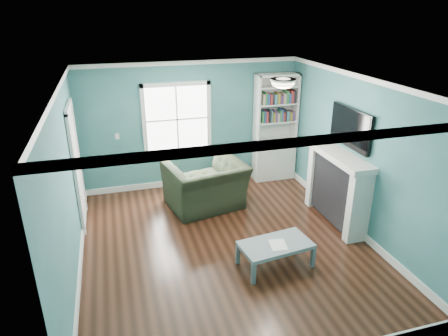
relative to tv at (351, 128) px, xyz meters
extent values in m
plane|color=black|center=(-2.20, -0.20, -1.72)|extent=(5.00, 5.00, 0.00)
plane|color=#2D6765|center=(-2.20, 2.30, -0.43)|extent=(4.50, 0.00, 4.50)
plane|color=#2D6765|center=(-2.20, -2.70, -0.43)|extent=(4.50, 0.00, 4.50)
plane|color=#2D6765|center=(-4.45, -0.20, -0.43)|extent=(0.00, 5.00, 5.00)
plane|color=#2D6765|center=(0.05, -0.20, -0.43)|extent=(0.00, 5.00, 5.00)
plane|color=white|center=(-2.20, -0.20, 0.88)|extent=(5.00, 5.00, 0.00)
cube|color=white|center=(-2.20, 2.28, -1.66)|extent=(4.50, 0.03, 0.12)
cube|color=white|center=(-4.44, -0.20, -1.66)|extent=(0.03, 5.00, 0.12)
cube|color=white|center=(0.03, -0.20, -1.66)|extent=(0.03, 5.00, 0.12)
cube|color=white|center=(-2.20, 2.28, 0.84)|extent=(4.50, 0.04, 0.08)
cube|color=white|center=(-2.20, -2.68, 0.84)|extent=(4.50, 0.04, 0.08)
cube|color=white|center=(-4.43, -0.20, 0.84)|extent=(0.04, 5.00, 0.08)
cube|color=white|center=(0.03, -0.20, 0.84)|extent=(0.04, 5.00, 0.08)
cube|color=white|center=(-2.50, 2.29, -0.27)|extent=(1.24, 0.01, 1.34)
cube|color=white|center=(-3.16, 2.28, -0.27)|extent=(0.08, 0.06, 1.50)
cube|color=white|center=(-1.84, 2.28, -0.27)|extent=(0.08, 0.06, 1.50)
cube|color=white|center=(-2.50, 2.28, -0.98)|extent=(1.40, 0.06, 0.08)
cube|color=white|center=(-2.50, 2.28, 0.44)|extent=(1.40, 0.06, 0.08)
cube|color=white|center=(-2.50, 2.28, -0.27)|extent=(1.24, 0.03, 0.03)
cube|color=white|center=(-2.50, 2.28, -0.27)|extent=(0.03, 0.03, 1.34)
cube|color=silver|center=(-0.43, 2.10, -1.27)|extent=(0.90, 0.35, 0.90)
cube|color=silver|center=(-0.86, 2.10, -0.12)|extent=(0.04, 0.35, 1.40)
cube|color=silver|center=(0.00, 2.10, -0.12)|extent=(0.04, 0.35, 1.40)
cube|color=silver|center=(-0.43, 2.26, -0.12)|extent=(0.90, 0.02, 1.40)
cube|color=silver|center=(-0.43, 2.10, 0.55)|extent=(0.90, 0.35, 0.04)
cube|color=silver|center=(-0.43, 2.10, -0.80)|extent=(0.84, 0.33, 0.03)
cube|color=silver|center=(-0.43, 2.10, -0.42)|extent=(0.84, 0.33, 0.03)
cube|color=silver|center=(-0.43, 2.10, -0.04)|extent=(0.84, 0.33, 0.03)
cube|color=silver|center=(-0.43, 2.10, 0.32)|extent=(0.84, 0.33, 0.03)
cube|color=#33723F|center=(-0.43, 2.08, -0.30)|extent=(0.70, 0.25, 0.22)
cube|color=#264C8C|center=(-0.43, 2.08, 0.08)|extent=(0.70, 0.25, 0.22)
cylinder|color=beige|center=(-0.43, 2.05, 0.46)|extent=(0.26, 0.06, 0.26)
cube|color=black|center=(-0.11, 0.00, -1.12)|extent=(0.30, 1.20, 1.10)
cube|color=black|center=(-0.13, 0.00, -1.32)|extent=(0.22, 0.65, 0.70)
cube|color=silver|center=(-0.13, -0.67, -1.12)|extent=(0.36, 0.16, 1.20)
cube|color=silver|center=(-0.13, 0.67, -1.12)|extent=(0.36, 0.16, 1.20)
cube|color=silver|center=(-0.15, 0.00, -0.47)|extent=(0.44, 1.58, 0.10)
cube|color=black|center=(0.00, 0.00, 0.00)|extent=(0.06, 1.10, 0.65)
cube|color=silver|center=(-4.43, 1.20, -0.70)|extent=(0.04, 0.80, 2.05)
cube|color=white|center=(-4.42, 0.75, -0.70)|extent=(0.05, 0.08, 2.13)
cube|color=white|center=(-4.42, 1.65, -0.70)|extent=(0.05, 0.08, 2.13)
cube|color=white|center=(-4.42, 1.20, 0.36)|extent=(0.05, 0.98, 0.08)
sphere|color=#BF8C3F|center=(-4.37, 1.50, -0.77)|extent=(0.07, 0.07, 0.07)
ellipsoid|color=white|center=(-1.30, -0.10, 0.82)|extent=(0.34, 0.34, 0.15)
cylinder|color=white|center=(-1.30, -0.10, 0.86)|extent=(0.38, 0.38, 0.03)
cube|color=white|center=(-3.70, 2.28, -0.52)|extent=(0.08, 0.01, 0.12)
imported|color=black|center=(-2.20, 1.15, -1.12)|extent=(1.53, 1.15, 1.20)
cube|color=#535D64|center=(-2.11, -1.25, -1.56)|extent=(0.06, 0.06, 0.32)
cube|color=#535D64|center=(-1.14, -1.13, -1.56)|extent=(0.06, 0.06, 0.32)
cube|color=#535D64|center=(-2.17, -0.75, -1.56)|extent=(0.06, 0.06, 0.32)
cube|color=#535D64|center=(-1.20, -0.62, -1.56)|extent=(0.06, 0.06, 0.32)
cube|color=slate|center=(-1.65, -0.94, -1.38)|extent=(1.10, 0.69, 0.06)
cube|color=white|center=(-1.64, -0.98, -1.35)|extent=(0.28, 0.33, 0.00)
camera|label=1|loc=(-3.76, -5.49, 1.88)|focal=32.00mm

